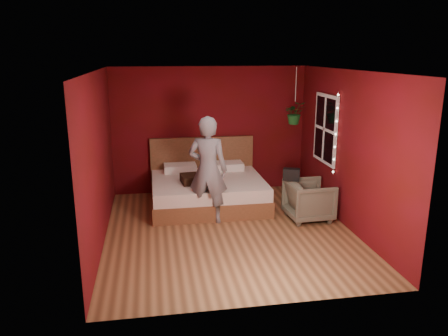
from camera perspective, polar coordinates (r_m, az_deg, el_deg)
floor at (r=7.32m, az=0.63°, el=-8.18°), size 4.50×4.50×0.00m
room_walls at (r=6.84m, az=0.67°, el=4.87°), size 4.04×4.54×2.62m
window at (r=8.28m, az=13.08°, el=4.99°), size 0.05×0.97×1.27m
fairy_lights at (r=7.80m, az=14.37°, el=4.31°), size 0.04×0.04×1.45m
bed at (r=8.48m, az=-2.21°, el=-2.71°), size 2.14×1.82×1.18m
person at (r=7.45m, az=-2.12°, el=-0.25°), size 0.79×0.65×1.85m
armchair at (r=7.85m, az=11.05°, el=-4.15°), size 0.80×0.78×0.69m
handbag at (r=7.74m, az=8.81°, el=-0.82°), size 0.32×0.25×0.21m
throw_pillow at (r=8.06m, az=-4.04°, el=-1.42°), size 0.48×0.48×0.15m
hanging_plant at (r=8.63m, az=9.23°, el=7.13°), size 0.42×0.37×1.09m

